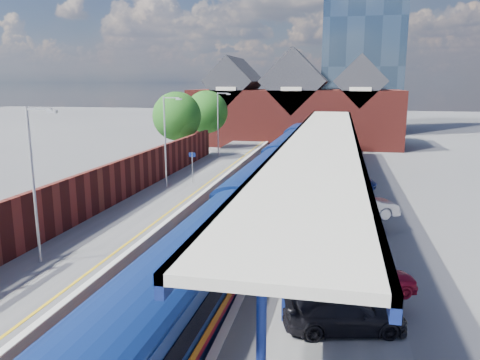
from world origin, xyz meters
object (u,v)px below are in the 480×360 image
object	(u,v)px
lamp_post_b	(36,176)
parked_car_silver	(360,205)
parked_car_dark	(345,313)
lamp_post_c	(167,136)
parked_car_red	(369,278)
platform_sign	(192,162)
lamp_post_d	(219,120)
parked_car_blue	(350,181)
train	(278,164)

from	to	relation	value
lamp_post_b	parked_car_silver	bearing A→B (deg)	36.01
parked_car_silver	parked_car_dark	size ratio (longest dim) A/B	1.14
lamp_post_c	parked_car_red	size ratio (longest dim) A/B	1.92
platform_sign	parked_car_dark	xyz separation A→B (m)	(11.99, -21.21, -1.10)
lamp_post_d	parked_car_blue	size ratio (longest dim) A/B	1.70
train	lamp_post_c	xyz separation A→B (m)	(-7.86, -5.75, 2.87)
parked_car_dark	parked_car_blue	size ratio (longest dim) A/B	0.98
parked_car_red	lamp_post_c	bearing A→B (deg)	21.52
lamp_post_c	lamp_post_d	world-z (taller)	same
train	parked_car_silver	world-z (taller)	train
train	lamp_post_b	size ratio (longest dim) A/B	9.42
train	lamp_post_c	size ratio (longest dim) A/B	9.42
lamp_post_c	parked_car_red	distance (m)	21.89
lamp_post_d	parked_car_dark	bearing A→B (deg)	-69.23
lamp_post_d	parked_car_blue	distance (m)	19.67
train	parked_car_silver	bearing A→B (deg)	-60.40
parked_car_red	parked_car_dark	xyz separation A→B (m)	(-0.92, -2.97, -0.04)
lamp_post_b	parked_car_blue	size ratio (longest dim) A/B	1.70
train	parked_car_red	distance (m)	22.92
parked_car_silver	train	bearing A→B (deg)	7.73
lamp_post_d	platform_sign	world-z (taller)	lamp_post_d
train	parked_car_silver	distance (m)	13.06
lamp_post_b	lamp_post_c	distance (m)	16.00
train	lamp_post_c	bearing A→B (deg)	-143.80
lamp_post_d	lamp_post_c	bearing A→B (deg)	-90.00
platform_sign	parked_car_silver	bearing A→B (deg)	-30.44
lamp_post_d	parked_car_dark	xyz separation A→B (m)	(13.36, -35.21, -3.41)
lamp_post_b	parked_car_blue	bearing A→B (deg)	53.11
parked_car_blue	lamp_post_b	bearing A→B (deg)	149.08
parked_car_silver	parked_car_blue	xyz separation A→B (m)	(-0.44, 8.08, -0.19)
lamp_post_b	parked_car_dark	bearing A→B (deg)	-13.53
lamp_post_d	train	bearing A→B (deg)	-52.53
lamp_post_b	parked_car_red	xyz separation A→B (m)	(14.28, -0.25, -3.37)
train	lamp_post_d	bearing A→B (deg)	127.47
lamp_post_c	parked_car_red	bearing A→B (deg)	-48.69
parked_car_blue	parked_car_red	bearing A→B (deg)	-172.77
lamp_post_b	lamp_post_d	size ratio (longest dim) A/B	1.00
platform_sign	parked_car_blue	xyz separation A→B (m)	(12.50, 0.47, -1.12)
parked_car_dark	parked_car_blue	distance (m)	21.69
parked_car_silver	parked_car_dark	xyz separation A→B (m)	(-0.95, -13.61, -0.17)
lamp_post_b	platform_sign	world-z (taller)	lamp_post_b
lamp_post_d	parked_car_blue	xyz separation A→B (m)	(13.86, -13.53, -3.42)
parked_car_blue	parked_car_dark	bearing A→B (deg)	-175.38
lamp_post_d	parked_car_silver	world-z (taller)	lamp_post_d
parked_car_blue	train	bearing A→B (deg)	67.38
train	parked_car_blue	distance (m)	6.87
lamp_post_c	parked_car_dark	world-z (taller)	lamp_post_c
lamp_post_d	platform_sign	xyz separation A→B (m)	(1.36, -14.00, -2.30)
lamp_post_d	lamp_post_b	bearing A→B (deg)	-90.00
parked_car_red	parked_car_blue	size ratio (longest dim) A/B	0.89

